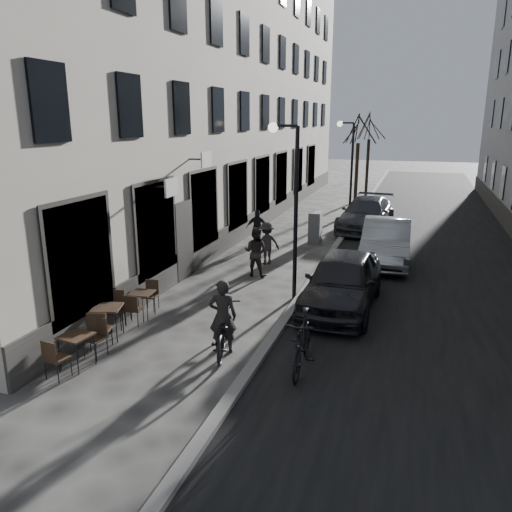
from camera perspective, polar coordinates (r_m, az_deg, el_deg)
The scene contains 21 objects.
ground at distance 9.85m, azimuth -4.32°, elevation -16.34°, with size 120.00×120.00×0.00m, color #312F2D.
road at distance 24.29m, azimuth 18.97°, elevation 2.23°, with size 7.30×60.00×0.00m, color black.
kerb at distance 24.46m, azimuth 10.42°, elevation 3.04°, with size 0.25×60.00×0.12m, color slate.
building_left at distance 26.09m, azimuth -3.13°, elevation 21.56°, with size 4.00×35.00×16.00m, color #A49A89.
streetlamp_near at distance 14.29m, azimuth 3.95°, elevation 7.24°, with size 0.90×0.28×5.09m.
streetlamp_far at distance 26.03m, azimuth 10.54°, elevation 10.67°, with size 0.90×0.28×5.09m.
tree_near at distance 28.92m, azimuth 11.67°, elevation 14.05°, with size 2.40×2.40×5.70m.
tree_far at distance 34.89m, azimuth 12.85°, elevation 14.15°, with size 2.40×2.40×5.70m.
bistro_set_a at distance 11.50m, azimuth -19.78°, elevation -9.82°, with size 0.68×1.52×0.88m.
bistro_set_b at distance 12.70m, azimuth -16.57°, elevation -6.92°, with size 0.92×1.68×0.96m.
bistro_set_c at distance 13.79m, azimuth -12.86°, elevation -5.14°, with size 0.63×1.45×0.84m.
utility_cabinet at distance 21.64m, azimuth 6.79°, elevation 3.26°, with size 0.50×0.90×1.35m, color slate.
bicycle at distance 11.51m, azimuth -3.78°, elevation -8.44°, with size 0.70×2.02×1.06m, color black.
cyclist_rider at distance 11.38m, azimuth -3.81°, elevation -6.88°, with size 0.63×0.42×1.74m, color black.
pedestrian_near at distance 16.86m, azimuth -0.04°, elevation 0.48°, with size 0.82×0.64×1.68m, color #272421.
pedestrian_mid at distance 18.25m, azimuth 1.23°, elevation 1.45°, with size 1.01×0.58×1.57m, color #2D2A28.
pedestrian_far at distance 20.97m, azimuth 0.12°, elevation 3.24°, with size 0.90×0.37×1.53m, color black.
car_near at distance 14.18m, azimuth 9.83°, elevation -2.85°, with size 1.87×4.66×1.59m, color black.
car_mid at distance 19.13m, azimuth 14.64°, elevation 1.63°, with size 1.68×4.82×1.59m, color #95999E.
car_far at distance 24.64m, azimuth 12.48°, elevation 4.70°, with size 2.14×5.27×1.53m, color #31343A.
moped at distance 10.72m, azimuth 5.30°, elevation -9.77°, with size 0.59×2.08×1.25m, color black.
Camera 1 is at (3.25, -7.73, 5.16)m, focal length 35.00 mm.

